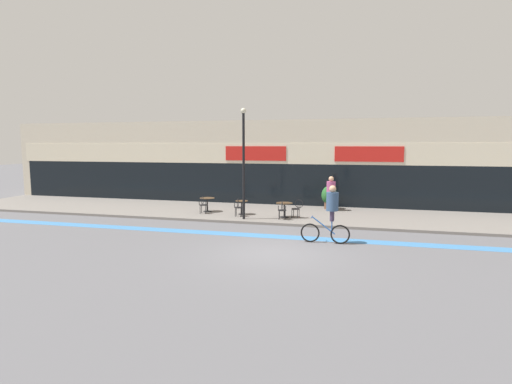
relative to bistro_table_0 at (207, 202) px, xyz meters
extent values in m
plane|color=#5B5B60|center=(4.97, -6.63, -0.65)|extent=(120.00, 120.00, 0.00)
cube|color=slate|center=(4.97, 0.62, -0.59)|extent=(40.00, 5.50, 0.12)
cube|color=beige|center=(4.97, 5.37, 1.89)|extent=(40.00, 4.00, 5.07)
cube|color=black|center=(4.97, 3.40, 0.67)|extent=(38.80, 0.10, 2.40)
cube|color=beige|center=(4.97, 3.42, 2.47)|extent=(39.20, 0.14, 1.20)
cube|color=red|center=(1.75, 3.35, 2.47)|extent=(3.67, 0.08, 0.84)
cube|color=red|center=(8.18, 3.35, 2.47)|extent=(3.67, 0.08, 0.84)
cube|color=#3D7AB7|center=(4.97, -4.25, -0.64)|extent=(36.00, 0.70, 0.01)
cylinder|color=black|center=(0.00, 0.00, -0.52)|extent=(0.43, 0.43, 0.02)
cylinder|color=black|center=(0.00, 0.00, -0.18)|extent=(0.07, 0.07, 0.71)
cylinder|color=#4C3823|center=(0.00, 0.00, 0.19)|extent=(0.78, 0.78, 0.02)
cylinder|color=black|center=(2.00, -0.36, -0.52)|extent=(0.34, 0.34, 0.02)
cylinder|color=black|center=(2.00, -0.36, -0.19)|extent=(0.07, 0.07, 0.68)
cylinder|color=#4C3823|center=(2.00, -0.36, 0.16)|extent=(0.63, 0.63, 0.02)
cylinder|color=black|center=(4.24, -0.64, -0.52)|extent=(0.44, 0.44, 0.02)
cylinder|color=black|center=(4.24, -0.64, -0.18)|extent=(0.07, 0.07, 0.69)
cylinder|color=#4C3823|center=(4.24, -0.64, 0.17)|extent=(0.80, 0.80, 0.02)
cylinder|color=black|center=(0.00, -0.55, -0.09)|extent=(0.45, 0.45, 0.03)
cylinder|color=black|center=(-0.16, -0.43, -0.32)|extent=(0.03, 0.03, 0.42)
cylinder|color=black|center=(0.12, -0.39, -0.32)|extent=(0.03, 0.03, 0.42)
cylinder|color=black|center=(-0.12, -0.71, -0.32)|extent=(0.03, 0.03, 0.42)
cylinder|color=black|center=(0.16, -0.67, -0.32)|extent=(0.03, 0.03, 0.42)
torus|color=black|center=(0.02, -0.72, 0.17)|extent=(0.08, 0.41, 0.41)
cylinder|color=black|center=(-0.15, -0.74, 0.03)|extent=(0.03, 0.03, 0.23)
cylinder|color=black|center=(0.19, -0.70, 0.03)|extent=(0.03, 0.03, 0.23)
cylinder|color=black|center=(2.00, -0.91, -0.09)|extent=(0.44, 0.44, 0.03)
cylinder|color=black|center=(1.84, -0.79, -0.32)|extent=(0.03, 0.03, 0.42)
cylinder|color=black|center=(2.12, -0.76, -0.32)|extent=(0.03, 0.03, 0.42)
cylinder|color=black|center=(1.88, -1.07, -0.32)|extent=(0.03, 0.03, 0.42)
cylinder|color=black|center=(2.15, -1.03, -0.32)|extent=(0.03, 0.03, 0.42)
torus|color=black|center=(2.02, -1.08, 0.17)|extent=(0.08, 0.41, 0.41)
cylinder|color=black|center=(1.85, -1.10, 0.03)|extent=(0.03, 0.03, 0.23)
cylinder|color=black|center=(2.19, -1.06, 0.03)|extent=(0.03, 0.03, 0.23)
cylinder|color=black|center=(4.24, -1.19, -0.09)|extent=(0.45, 0.45, 0.03)
cylinder|color=black|center=(4.08, -1.07, -0.32)|extent=(0.03, 0.03, 0.42)
cylinder|color=black|center=(4.36, -1.03, -0.32)|extent=(0.03, 0.03, 0.42)
cylinder|color=black|center=(4.11, -1.34, -0.32)|extent=(0.03, 0.03, 0.42)
cylinder|color=black|center=(4.39, -1.31, -0.32)|extent=(0.03, 0.03, 0.42)
torus|color=black|center=(4.26, -1.36, 0.17)|extent=(0.08, 0.41, 0.41)
cylinder|color=black|center=(4.09, -1.38, 0.03)|extent=(0.03, 0.03, 0.23)
cylinder|color=black|center=(4.43, -1.33, 0.03)|extent=(0.03, 0.03, 0.23)
cylinder|color=black|center=(4.79, -0.64, -0.09)|extent=(0.45, 0.45, 0.03)
cylinder|color=black|center=(4.63, -0.76, -0.32)|extent=(0.03, 0.03, 0.42)
cylinder|color=black|center=(4.67, -0.48, -0.32)|extent=(0.03, 0.03, 0.42)
cylinder|color=black|center=(4.90, -0.80, -0.32)|extent=(0.03, 0.03, 0.42)
cylinder|color=black|center=(4.94, -0.52, -0.32)|extent=(0.03, 0.03, 0.42)
torus|color=black|center=(4.95, -0.66, 0.17)|extent=(0.41, 0.08, 0.41)
cylinder|color=black|center=(4.93, -0.83, 0.03)|extent=(0.03, 0.03, 0.23)
cylinder|color=black|center=(4.98, -0.49, 0.03)|extent=(0.03, 0.03, 0.23)
cylinder|color=brown|center=(6.15, 2.57, -0.33)|extent=(0.52, 0.52, 0.41)
ellipsoid|color=#28662D|center=(6.15, 2.57, 0.23)|extent=(0.84, 0.84, 1.00)
cylinder|color=black|center=(2.45, -1.54, 1.96)|extent=(0.12, 0.12, 4.98)
sphere|color=beige|center=(2.45, -1.54, 4.53)|extent=(0.26, 0.26, 0.26)
torus|color=black|center=(5.99, -4.82, -0.29)|extent=(0.71, 0.06, 0.71)
torus|color=black|center=(7.09, -4.83, -0.29)|extent=(0.71, 0.06, 0.71)
cylinder|color=#23519E|center=(6.48, -4.83, 0.01)|extent=(0.85, 0.05, 0.64)
cylinder|color=#23519E|center=(6.78, -4.83, -0.04)|extent=(0.04, 0.04, 0.50)
cylinder|color=#23519E|center=(6.04, -4.82, 0.31)|extent=(0.03, 0.48, 0.03)
cylinder|color=#382D47|center=(6.78, -4.91, 0.39)|extent=(0.15, 0.15, 0.37)
cylinder|color=#382D47|center=(6.78, -4.74, 0.39)|extent=(0.15, 0.15, 0.37)
cylinder|color=#334C70|center=(6.78, -4.83, 0.92)|extent=(0.44, 0.44, 0.68)
sphere|color=tan|center=(6.78, -4.83, 1.39)|extent=(0.25, 0.25, 0.25)
cylinder|color=black|center=(6.30, 2.06, -0.11)|extent=(0.19, 0.19, 0.84)
cylinder|color=black|center=(6.26, 1.88, -0.11)|extent=(0.19, 0.19, 0.84)
cylinder|color=#A84C7F|center=(6.28, 1.97, 0.67)|extent=(0.56, 0.56, 0.73)
sphere|color=tan|center=(6.28, 1.97, 1.18)|extent=(0.27, 0.27, 0.27)
camera|label=1|loc=(7.68, -19.49, 2.98)|focal=28.00mm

